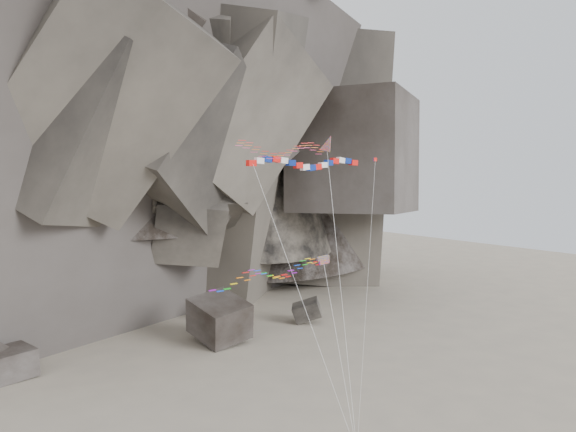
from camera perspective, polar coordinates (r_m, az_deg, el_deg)
headland at (r=113.52m, az=-20.06°, el=13.52°), size 110.00×70.00×84.00m
boulder_field at (r=74.86m, az=-23.33°, el=-12.32°), size 62.13×16.35×8.52m
delta_kite at (r=47.68m, az=-0.77°, el=6.90°), size 9.66×8.08×25.62m
banner_kite at (r=53.55m, az=1.90°, el=5.34°), size 13.30×11.33×23.79m
parafoil_kite at (r=44.68m, az=-2.16°, el=-5.85°), size 12.39×5.55×15.17m
pennant_kite at (r=50.53m, az=8.41°, el=-1.39°), size 7.81×5.97×23.63m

